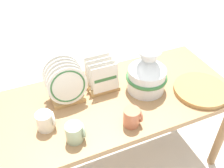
% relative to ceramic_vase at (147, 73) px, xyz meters
% --- Properties ---
extents(ground_plane, '(14.00, 14.00, 0.00)m').
position_rel_ceramic_vase_xyz_m(ground_plane, '(-0.22, -0.00, -0.78)').
color(ground_plane, beige).
extents(display_table, '(1.47, 0.64, 0.66)m').
position_rel_ceramic_vase_xyz_m(display_table, '(-0.22, -0.00, -0.20)').
color(display_table, '#9E754C').
rests_on(display_table, ground_plane).
extents(ceramic_vase, '(0.24, 0.24, 0.28)m').
position_rel_ceramic_vase_xyz_m(ceramic_vase, '(0.00, 0.00, 0.00)').
color(ceramic_vase, silver).
rests_on(ceramic_vase, display_table).
extents(dish_rack_round_plates, '(0.22, 0.17, 0.24)m').
position_rel_ceramic_vase_xyz_m(dish_rack_round_plates, '(-0.46, 0.10, -0.01)').
color(dish_rack_round_plates, tan).
rests_on(dish_rack_round_plates, display_table).
extents(dish_rack_square_plates, '(0.18, 0.16, 0.18)m').
position_rel_ceramic_vase_xyz_m(dish_rack_square_plates, '(-0.24, 0.12, -0.06)').
color(dish_rack_square_plates, tan).
rests_on(dish_rack_square_plates, display_table).
extents(wicker_charger_stack, '(0.32, 0.32, 0.03)m').
position_rel_ceramic_vase_xyz_m(wicker_charger_stack, '(0.29, -0.15, -0.11)').
color(wicker_charger_stack, '#AD7F47').
rests_on(wicker_charger_stack, display_table).
extents(mug_sage_glaze, '(0.09, 0.08, 0.10)m').
position_rel_ceramic_vase_xyz_m(mug_sage_glaze, '(-0.50, -0.20, -0.07)').
color(mug_sage_glaze, '#9EB28E').
rests_on(mug_sage_glaze, display_table).
extents(mug_terracotta_glaze, '(0.09, 0.08, 0.10)m').
position_rel_ceramic_vase_xyz_m(mug_terracotta_glaze, '(-0.20, -0.22, -0.07)').
color(mug_terracotta_glaze, '#B76647').
rests_on(mug_terracotta_glaze, display_table).
extents(mug_cream_glaze, '(0.09, 0.08, 0.10)m').
position_rel_ceramic_vase_xyz_m(mug_cream_glaze, '(-0.61, -0.07, -0.07)').
color(mug_cream_glaze, silver).
rests_on(mug_cream_glaze, display_table).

